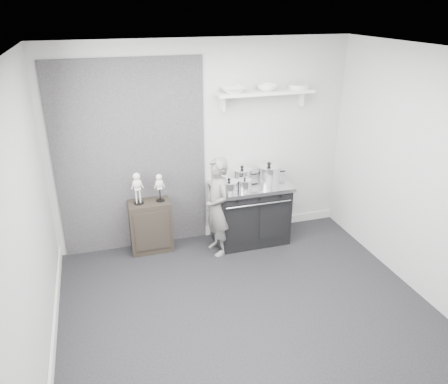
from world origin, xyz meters
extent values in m
plane|color=black|center=(0.00, 0.00, 0.00)|extent=(4.00, 4.00, 0.00)
cube|color=beige|center=(0.00, 1.80, 1.35)|extent=(4.00, 0.02, 2.70)
cube|color=beige|center=(0.00, -1.80, 1.35)|extent=(4.00, 0.02, 2.70)
cube|color=beige|center=(-2.00, 0.00, 1.35)|extent=(0.02, 3.60, 2.70)
cube|color=beige|center=(2.00, 0.00, 1.35)|extent=(0.02, 3.60, 2.70)
cube|color=silver|center=(0.00, 0.00, 2.70)|extent=(4.00, 3.60, 0.02)
cube|color=black|center=(-0.95, 1.79, 1.25)|extent=(1.90, 0.02, 2.50)
cube|color=silver|center=(1.00, 1.78, 0.06)|extent=(2.00, 0.03, 0.12)
cube|color=silver|center=(-1.98, 0.00, 0.06)|extent=(0.03, 3.60, 0.12)
cube|color=silver|center=(0.80, 1.67, 2.02)|extent=(1.30, 0.26, 0.04)
cube|color=silver|center=(0.25, 1.74, 1.90)|extent=(0.03, 0.12, 0.20)
cube|color=silver|center=(1.35, 1.74, 1.90)|extent=(0.03, 0.12, 0.20)
cube|color=black|center=(0.56, 1.48, 0.40)|extent=(0.99, 0.59, 0.79)
cube|color=silver|center=(0.56, 1.48, 0.82)|extent=(1.05, 0.63, 0.05)
cube|color=black|center=(0.32, 1.18, 0.42)|extent=(0.42, 0.02, 0.51)
cube|color=black|center=(0.80, 1.18, 0.42)|extent=(0.42, 0.02, 0.51)
cylinder|color=silver|center=(0.56, 1.15, 0.69)|extent=(0.89, 0.02, 0.02)
cylinder|color=black|center=(0.26, 1.17, 0.77)|extent=(0.04, 0.03, 0.04)
cylinder|color=black|center=(0.56, 1.17, 0.77)|extent=(0.04, 0.03, 0.04)
cylinder|color=black|center=(0.85, 1.17, 0.77)|extent=(0.04, 0.03, 0.04)
cube|color=black|center=(-0.80, 1.61, 0.35)|extent=(0.54, 0.32, 0.70)
imported|color=slate|center=(0.04, 1.30, 0.66)|extent=(0.39, 0.53, 1.32)
cylinder|color=white|center=(0.22, 1.36, 0.90)|extent=(0.23, 0.23, 0.12)
cylinder|color=white|center=(0.22, 1.36, 0.97)|extent=(0.24, 0.24, 0.01)
sphere|color=black|center=(0.22, 1.36, 1.00)|extent=(0.04, 0.04, 0.04)
cylinder|color=black|center=(0.37, 1.36, 0.90)|extent=(0.10, 0.02, 0.02)
cylinder|color=white|center=(0.48, 1.62, 0.92)|extent=(0.26, 0.26, 0.17)
cylinder|color=white|center=(0.48, 1.62, 1.02)|extent=(0.27, 0.27, 0.02)
sphere|color=black|center=(0.48, 1.62, 1.05)|extent=(0.05, 0.05, 0.05)
cylinder|color=black|center=(0.65, 1.62, 0.92)|extent=(0.10, 0.02, 0.02)
cylinder|color=white|center=(0.86, 1.60, 0.93)|extent=(0.31, 0.31, 0.18)
cylinder|color=white|center=(0.86, 1.60, 1.03)|extent=(0.32, 0.32, 0.02)
sphere|color=black|center=(0.86, 1.60, 1.06)|extent=(0.06, 0.06, 0.06)
cylinder|color=black|center=(1.06, 1.60, 0.93)|extent=(0.10, 0.02, 0.02)
cylinder|color=white|center=(0.42, 1.34, 0.90)|extent=(0.18, 0.18, 0.13)
cylinder|color=white|center=(0.42, 1.34, 0.98)|extent=(0.19, 0.19, 0.01)
sphere|color=black|center=(0.42, 1.34, 1.00)|extent=(0.03, 0.03, 0.03)
cylinder|color=black|center=(0.55, 1.34, 0.90)|extent=(0.10, 0.02, 0.02)
imported|color=white|center=(0.36, 1.67, 2.08)|extent=(0.32, 0.32, 0.08)
imported|color=white|center=(0.82, 1.67, 2.08)|extent=(0.26, 0.26, 0.08)
cylinder|color=silver|center=(1.26, 1.67, 2.07)|extent=(0.27, 0.27, 0.06)
camera|label=1|loc=(-1.35, -3.58, 3.09)|focal=35.00mm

